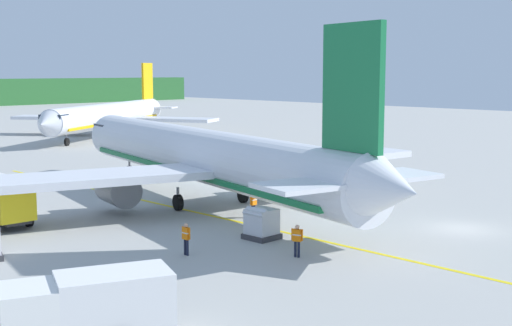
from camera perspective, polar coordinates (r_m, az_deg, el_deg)
name	(u,v)px	position (r m, az deg, el deg)	size (l,w,h in m)	color
ground	(62,159)	(78.26, -15.84, 0.34)	(240.00, 320.00, 0.20)	#A8A8A3
airliner_foreground	(205,157)	(48.81, -4.28, 0.47)	(34.42, 41.36, 11.90)	silver
airliner_mid_apron	(110,115)	(101.76, -12.03, 3.89)	(33.50, 28.48, 10.75)	silver
service_truck_fuel	(89,306)	(24.71, -13.73, -11.50)	(6.11, 4.23, 2.57)	white
cargo_container_near	(261,224)	(39.04, 0.45, -5.08)	(1.73, 1.73, 1.86)	#333338
crew_loader_left	(297,238)	(35.32, 3.44, -6.26)	(0.38, 0.59, 1.69)	#191E33
crew_loader_right	(186,236)	(35.81, -5.83, -6.08)	(0.23, 0.63, 1.70)	#191E33
crew_supervisor	(254,202)	(44.61, -0.21, -3.30)	(0.63, 0.26, 1.69)	#191E33
apron_guide_line	(223,218)	(44.59, -2.76, -4.62)	(0.30, 60.00, 0.01)	yellow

